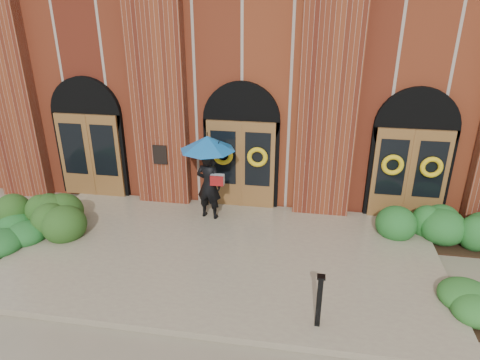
% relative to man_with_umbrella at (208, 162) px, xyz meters
% --- Properties ---
extents(ground, '(90.00, 90.00, 0.00)m').
position_rel_man_with_umbrella_xyz_m(ground, '(0.72, -1.88, -1.77)').
color(ground, gray).
rests_on(ground, ground).
extents(landing, '(10.00, 5.30, 0.15)m').
position_rel_man_with_umbrella_xyz_m(landing, '(0.72, -1.73, -1.69)').
color(landing, gray).
rests_on(landing, ground).
extents(church_building, '(16.20, 12.53, 7.00)m').
position_rel_man_with_umbrella_xyz_m(church_building, '(0.72, 6.91, 1.74)').
color(church_building, maroon).
rests_on(church_building, ground).
extents(man_with_umbrella, '(1.70, 1.70, 2.31)m').
position_rel_man_with_umbrella_xyz_m(man_with_umbrella, '(0.00, 0.00, 0.00)').
color(man_with_umbrella, black).
rests_on(man_with_umbrella, landing).
extents(metal_post, '(0.15, 0.15, 1.08)m').
position_rel_man_with_umbrella_xyz_m(metal_post, '(2.92, -3.80, -1.05)').
color(metal_post, black).
rests_on(metal_post, landing).
extents(hedge_wall_left, '(3.44, 1.37, 0.88)m').
position_rel_man_with_umbrella_xyz_m(hedge_wall_left, '(-4.72, -1.38, -1.32)').
color(hedge_wall_left, '#254A18').
rests_on(hedge_wall_left, ground).
extents(hedge_wall_right, '(3.22, 1.29, 0.83)m').
position_rel_man_with_umbrella_xyz_m(hedge_wall_right, '(6.36, 0.02, -1.35)').
color(hedge_wall_right, '#215D23').
rests_on(hedge_wall_right, ground).
extents(hedge_front_left, '(1.49, 1.27, 0.53)m').
position_rel_man_with_umbrella_xyz_m(hedge_front_left, '(-4.38, -1.88, -1.50)').
color(hedge_front_left, '#1E5A23').
rests_on(hedge_front_left, ground).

